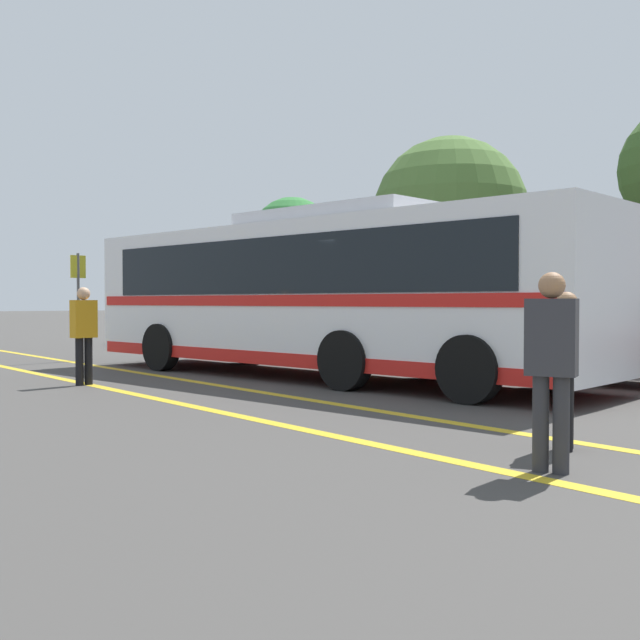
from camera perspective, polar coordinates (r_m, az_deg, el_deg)
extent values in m
plane|color=#423F3D|center=(14.19, 1.43, -4.54)|extent=(220.00, 220.00, 0.00)
cube|color=gold|center=(13.14, -7.40, -5.01)|extent=(31.34, 0.20, 0.01)
cube|color=gold|center=(12.32, -14.07, -5.47)|extent=(31.34, 0.20, 0.01)
cube|color=#99999E|center=(18.16, 12.56, -3.03)|extent=(39.34, 0.36, 0.15)
cube|color=white|center=(14.37, 0.00, 2.02)|extent=(11.55, 3.85, 2.61)
cube|color=black|center=(14.38, 0.00, 4.01)|extent=(9.98, 3.70, 1.03)
cube|color=red|center=(14.36, 0.00, 1.49)|extent=(11.33, 3.86, 0.20)
cube|color=red|center=(14.40, 0.00, -2.69)|extent=(11.33, 3.85, 0.24)
cube|color=black|center=(18.73, -12.79, 2.01)|extent=(0.30, 2.21, 1.92)
cube|color=black|center=(18.77, -12.81, 5.37)|extent=(0.25, 1.76, 0.24)
cube|color=silver|center=(14.07, 1.70, 7.87)|extent=(4.18, 2.47, 0.25)
cube|color=black|center=(18.98, -13.24, -1.41)|extent=(0.26, 1.89, 0.04)
cube|color=black|center=(18.99, -13.24, -2.01)|extent=(0.26, 1.89, 0.04)
cylinder|color=black|center=(16.28, -12.03, -2.04)|extent=(1.03, 0.40, 1.00)
cylinder|color=black|center=(17.77, -5.59, -1.73)|extent=(1.03, 0.40, 1.00)
cylinder|color=black|center=(12.36, 1.89, -3.09)|extent=(1.03, 0.40, 1.00)
cylinder|color=black|center=(14.27, 8.35, -2.51)|extent=(1.03, 0.40, 1.00)
cylinder|color=black|center=(10.94, 11.31, -3.70)|extent=(1.03, 0.40, 1.00)
cylinder|color=black|center=(13.06, 16.96, -2.91)|extent=(1.03, 0.40, 1.00)
cube|color=#9E9EA3|center=(25.69, -11.66, -0.48)|extent=(4.16, 2.02, 0.68)
cube|color=black|center=(25.59, -11.57, 0.87)|extent=(1.80, 1.66, 0.53)
cylinder|color=black|center=(26.53, -14.44, -1.17)|extent=(0.61, 0.24, 0.60)
cylinder|color=black|center=(27.20, -11.16, -1.09)|extent=(0.61, 0.24, 0.60)
cylinder|color=black|center=(24.22, -12.22, -1.40)|extent=(0.61, 0.24, 0.60)
cylinder|color=black|center=(24.95, -8.70, -1.30)|extent=(0.61, 0.24, 0.60)
cube|color=navy|center=(21.25, -4.09, -0.97)|extent=(4.24, 1.84, 0.58)
cube|color=black|center=(21.31, -4.27, 0.53)|extent=(1.82, 1.53, 0.53)
cylinder|color=black|center=(20.79, -0.17, -1.82)|extent=(0.61, 0.23, 0.60)
cylinder|color=black|center=(19.77, -3.54, -1.99)|extent=(0.61, 0.23, 0.60)
cylinder|color=black|center=(22.76, -4.57, -1.55)|extent=(0.61, 0.23, 0.60)
cylinder|color=black|center=(21.83, -7.82, -1.68)|extent=(0.61, 0.23, 0.60)
cube|color=#335B33|center=(17.02, 7.06, -1.54)|extent=(4.07, 1.81, 0.60)
cube|color=black|center=(16.93, 7.32, 0.34)|extent=(1.73, 1.54, 0.52)
cylinder|color=black|center=(17.32, 2.18, -2.47)|extent=(0.61, 0.22, 0.60)
cylinder|color=black|center=(18.47, 5.80, -2.23)|extent=(0.61, 0.22, 0.60)
cylinder|color=black|center=(15.61, 8.53, -2.91)|extent=(0.61, 0.22, 0.60)
cylinder|color=black|center=(16.88, 12.05, -2.60)|extent=(0.61, 0.22, 0.60)
cube|color=maroon|center=(14.16, 22.86, -2.09)|extent=(4.74, 2.11, 0.66)
cylinder|color=black|center=(14.07, 16.12, -3.42)|extent=(0.61, 0.25, 0.60)
cylinder|color=black|center=(15.54, 19.16, -2.99)|extent=(0.61, 0.25, 0.60)
cylinder|color=#2D2D33|center=(6.74, 17.89, -7.63)|extent=(0.14, 0.14, 0.83)
cylinder|color=#2D2D33|center=(6.77, 16.46, -7.58)|extent=(0.14, 0.14, 0.83)
cube|color=#333338|center=(6.68, 17.22, -1.26)|extent=(0.47, 0.37, 0.66)
sphere|color=#9E704C|center=(6.68, 17.25, 2.54)|extent=(0.23, 0.23, 0.23)
cylinder|color=black|center=(13.76, -17.85, -3.04)|extent=(0.14, 0.14, 0.84)
cylinder|color=black|center=(13.84, -17.23, -3.01)|extent=(0.14, 0.14, 0.84)
cube|color=orange|center=(13.76, -17.56, 0.08)|extent=(0.26, 0.44, 0.66)
sphere|color=tan|center=(13.76, -17.57, 1.93)|extent=(0.23, 0.23, 0.23)
cylinder|color=black|center=(7.76, 18.21, -6.73)|extent=(0.14, 0.14, 0.76)
cylinder|color=black|center=(7.92, 18.27, -6.56)|extent=(0.14, 0.14, 0.76)
cube|color=#333338|center=(7.78, 18.28, -1.68)|extent=(0.40, 0.47, 0.60)
sphere|color=#9E704C|center=(7.76, 18.30, 1.30)|extent=(0.21, 0.21, 0.21)
cylinder|color=#59595E|center=(19.41, -17.93, 0.93)|extent=(0.07, 0.07, 2.67)
cube|color=yellow|center=(19.43, -17.95, 3.89)|extent=(0.08, 0.40, 0.56)
cylinder|color=#513823|center=(29.92, -2.13, 1.20)|extent=(0.28, 0.28, 2.73)
sphere|color=#337A38|center=(30.03, -2.13, 6.20)|extent=(3.32, 3.32, 3.32)
cylinder|color=#513823|center=(22.02, 9.84, 0.60)|extent=(0.28, 0.28, 2.34)
sphere|color=#4C7033|center=(22.16, 9.87, 7.95)|extent=(4.44, 4.44, 4.44)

